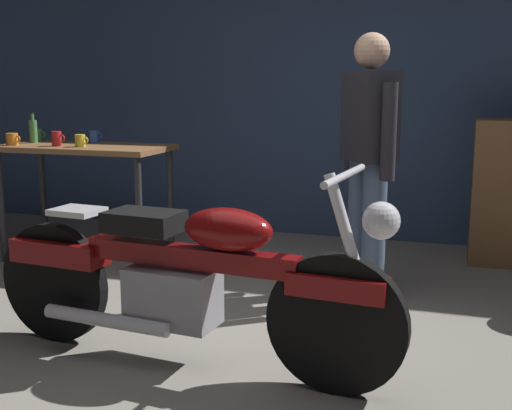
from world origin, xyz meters
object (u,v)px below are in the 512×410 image
object	(u,v)px
person_standing	(369,154)
mug_orange_travel	(12,139)
mug_yellow_tall	(80,141)
bottle	(33,131)
mug_red_diner	(57,139)
mug_green_speckled	(38,135)
mug_blue_enamel	(94,137)
motorcycle	(184,276)

from	to	relation	value
person_standing	mug_orange_travel	size ratio (longest dim) A/B	13.78
mug_yellow_tall	bottle	size ratio (longest dim) A/B	0.45
mug_red_diner	mug_yellow_tall	bearing A→B (deg)	0.57
mug_green_speckled	mug_blue_enamel	bearing A→B (deg)	0.07
person_standing	mug_orange_travel	bearing A→B (deg)	53.15
mug_blue_enamel	mug_red_diner	size ratio (longest dim) A/B	1.01
mug_orange_travel	person_standing	bearing A→B (deg)	-0.82
person_standing	mug_red_diner	bearing A→B (deg)	51.87
mug_green_speckled	mug_blue_enamel	xyz separation A→B (m)	(0.53, 0.00, 0.00)
person_standing	mug_blue_enamel	size ratio (longest dim) A/B	14.98
mug_orange_travel	mug_green_speckled	distance (m)	0.37
mug_blue_enamel	mug_green_speckled	bearing A→B (deg)	-179.93
motorcycle	mug_blue_enamel	world-z (taller)	mug_blue_enamel
mug_blue_enamel	person_standing	bearing A→B (deg)	-10.37
mug_blue_enamel	bottle	xyz separation A→B (m)	(-0.47, -0.14, 0.05)
bottle	mug_yellow_tall	bearing A→B (deg)	-18.36
mug_yellow_tall	bottle	world-z (taller)	bottle
person_standing	mug_red_diner	size ratio (longest dim) A/B	15.07
person_standing	mug_yellow_tall	xyz separation A→B (m)	(-2.15, 0.09, 0.02)
mug_orange_travel	mug_red_diner	bearing A→B (deg)	7.37
motorcycle	bottle	world-z (taller)	bottle
motorcycle	mug_orange_travel	distance (m)	2.50
motorcycle	mug_blue_enamel	xyz separation A→B (m)	(-1.55, 1.74, 0.50)
mug_blue_enamel	mug_red_diner	distance (m)	0.34
mug_orange_travel	mug_blue_enamel	xyz separation A→B (m)	(0.49, 0.37, 0.00)
mug_orange_travel	mug_green_speckled	world-z (taller)	mug_green_speckled
mug_blue_enamel	bottle	world-z (taller)	bottle
bottle	motorcycle	bearing A→B (deg)	-38.52
mug_yellow_tall	bottle	bearing A→B (deg)	161.64
mug_red_diner	bottle	distance (m)	0.39
mug_green_speckled	mug_blue_enamel	world-z (taller)	same
mug_green_speckled	bottle	distance (m)	0.16
mug_orange_travel	mug_red_diner	distance (m)	0.37
mug_yellow_tall	person_standing	bearing A→B (deg)	-2.35
person_standing	mug_orange_travel	distance (m)	2.72
mug_orange_travel	mug_red_diner	size ratio (longest dim) A/B	1.09
mug_orange_travel	mug_green_speckled	size ratio (longest dim) A/B	1.11
mug_blue_enamel	mug_orange_travel	bearing A→B (deg)	-142.98
mug_blue_enamel	mug_yellow_tall	bearing A→B (deg)	-76.11
mug_green_speckled	bottle	bearing A→B (deg)	-67.41
motorcycle	mug_red_diner	bearing A→B (deg)	144.70
person_standing	mug_yellow_tall	bearing A→B (deg)	51.62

